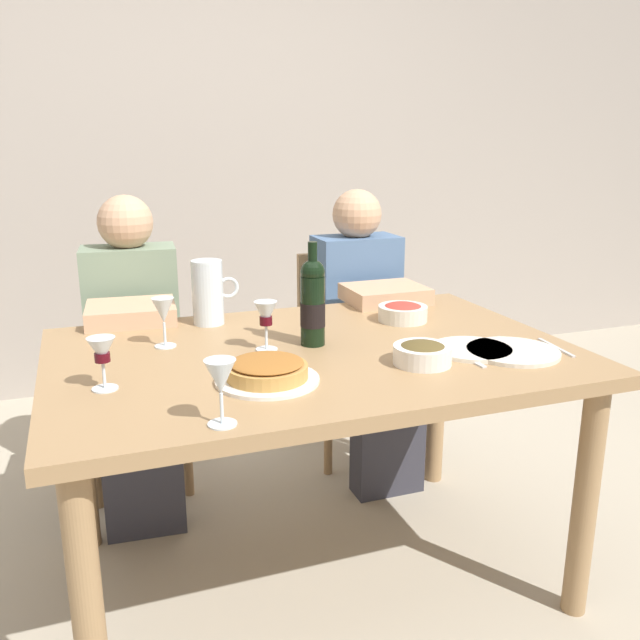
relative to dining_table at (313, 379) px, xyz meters
The scene contains 22 objects.
ground_plane 0.67m from the dining_table, ahead, with size 8.00×8.00×0.00m, color #B2A893.
back_wall 2.13m from the dining_table, 90.00° to the left, with size 8.00×0.10×2.80m, color #A3998E.
dining_table is the anchor object (origin of this frame).
wine_bottle 0.23m from the dining_table, 72.37° to the left, with size 0.07×0.07×0.31m.
water_pitcher 0.49m from the dining_table, 120.95° to the left, with size 0.16×0.10×0.21m.
baked_tart 0.31m from the dining_table, 133.48° to the right, with size 0.27×0.27×0.06m.
salad_bowl 0.45m from the dining_table, 26.77° to the left, with size 0.17×0.17×0.06m.
olive_bowl 0.35m from the dining_table, 42.88° to the right, with size 0.16×0.16×0.06m.
wine_glass_left_diner 0.63m from the dining_table, 168.18° to the right, with size 0.07×0.07×0.13m.
wine_glass_right_diner 0.59m from the dining_table, 130.02° to the right, with size 0.07×0.07×0.15m.
wine_glass_centre 0.24m from the dining_table, 161.08° to the left, with size 0.07×0.07×0.15m.
wine_glass_spare 0.48m from the dining_table, 156.10° to the left, with size 0.07×0.07×0.15m.
dinner_plate_left_setting 0.58m from the dining_table, 23.73° to the right, with size 0.26×0.26×0.01m, color silver.
dinner_plate_right_setting 0.47m from the dining_table, 21.92° to the right, with size 0.23×0.23×0.01m, color silver.
fork_left_setting 0.45m from the dining_table, 31.61° to the right, with size 0.16×0.01×0.01m, color silver.
knife_left_setting 0.72m from the dining_table, 18.88° to the right, with size 0.18×0.01×0.01m, color silver.
knife_right_setting 0.61m from the dining_table, 16.57° to the right, with size 0.18×0.01×0.01m, color silver.
spoon_right_setting 0.34m from the dining_table, 31.87° to the right, with size 0.16×0.01×0.01m, color silver.
chair_left 1.02m from the dining_table, 116.20° to the left, with size 0.43×0.43×0.87m.
diner_left 0.81m from the dining_table, 124.58° to the left, with size 0.36×0.52×1.16m.
chair_right 0.99m from the dining_table, 62.41° to the left, with size 0.40×0.40×0.87m.
diner_right 0.77m from the dining_table, 54.27° to the left, with size 0.34×0.50×1.16m.
Camera 1 is at (-0.61, -1.74, 1.36)m, focal length 37.24 mm.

